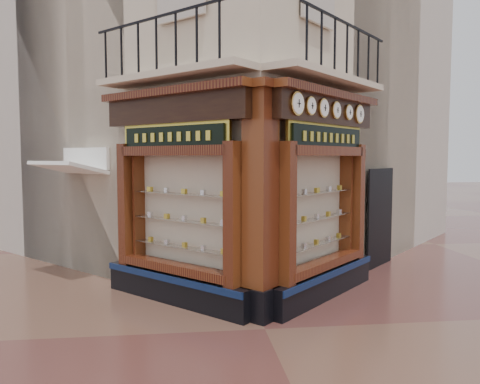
{
  "coord_description": "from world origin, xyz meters",
  "views": [
    {
      "loc": [
        -1.25,
        -7.15,
        2.74
      ],
      "look_at": [
        -0.16,
        2.0,
        2.04
      ],
      "focal_mm": 35.0,
      "sensor_mm": 36.0,
      "label": 1
    }
  ],
  "objects": [
    {
      "name": "corner_pilaster",
      "position": [
        0.0,
        0.5,
        1.95
      ],
      "size": [
        0.85,
        0.85,
        3.98
      ],
      "rotation": [
        0.0,
        0.0,
        0.79
      ],
      "color": "black",
      "rests_on": "ground"
    },
    {
      "name": "main_building",
      "position": [
        0.0,
        6.16,
        6.0
      ],
      "size": [
        11.31,
        11.31,
        12.0
      ],
      "primitive_type": "cube",
      "rotation": [
        0.0,
        0.0,
        0.79
      ],
      "color": "beige",
      "rests_on": "ground"
    },
    {
      "name": "awning",
      "position": [
        -3.82,
        3.62,
        0.0
      ],
      "size": [
        1.91,
        1.91,
        0.3
      ],
      "primitive_type": null,
      "rotation": [
        0.23,
        0.0,
        2.36
      ],
      "color": "white",
      "rests_on": "ground"
    },
    {
      "name": "signboard_right",
      "position": [
        1.46,
        1.51,
        3.1
      ],
      "size": [
        2.04,
        2.04,
        0.55
      ],
      "rotation": [
        0.0,
        0.0,
        0.79
      ],
      "color": "gold",
      "rests_on": "ground"
    },
    {
      "name": "shopfront_left",
      "position": [
        -1.41,
        1.57,
        1.98
      ],
      "size": [
        2.86,
        2.86,
        3.98
      ],
      "rotation": [
        0.0,
        0.0,
        2.36
      ],
      "color": "black",
      "rests_on": "ground"
    },
    {
      "name": "clock_c",
      "position": [
        1.26,
        1.16,
        3.62
      ],
      "size": [
        0.28,
        0.28,
        0.35
      ],
      "rotation": [
        0.0,
        0.0,
        0.79
      ],
      "color": "gold",
      "rests_on": "ground"
    },
    {
      "name": "balcony",
      "position": [
        0.0,
        1.49,
        4.22
      ],
      "size": [
        5.94,
        2.97,
        1.03
      ],
      "color": "beige",
      "rests_on": "ground"
    },
    {
      "name": "clock_f",
      "position": [
        2.36,
        2.25,
        3.62
      ],
      "size": [
        0.31,
        0.31,
        0.39
      ],
      "rotation": [
        0.0,
        0.0,
        0.79
      ],
      "color": "gold",
      "rests_on": "ground"
    },
    {
      "name": "neighbour_right",
      "position": [
        2.47,
        8.63,
        5.5
      ],
      "size": [
        11.31,
        11.31,
        11.0
      ],
      "primitive_type": "cube",
      "rotation": [
        0.0,
        0.0,
        0.79
      ],
      "color": "#B9AEA1",
      "rests_on": "ground"
    },
    {
      "name": "clock_d",
      "position": [
        1.62,
        1.51,
        3.62
      ],
      "size": [
        0.27,
        0.27,
        0.33
      ],
      "rotation": [
        0.0,
        0.0,
        0.79
      ],
      "color": "gold",
      "rests_on": "ground"
    },
    {
      "name": "ground",
      "position": [
        0.0,
        0.0,
        0.0
      ],
      "size": [
        80.0,
        80.0,
        0.0
      ],
      "primitive_type": "plane",
      "color": "#552D27",
      "rests_on": "ground"
    },
    {
      "name": "signboard_left",
      "position": [
        -1.46,
        1.51,
        3.1
      ],
      "size": [
        1.96,
        1.96,
        0.52
      ],
      "rotation": [
        0.0,
        0.0,
        2.36
      ],
      "color": "gold",
      "rests_on": "ground"
    },
    {
      "name": "clock_e",
      "position": [
        2.0,
        1.9,
        3.62
      ],
      "size": [
        0.25,
        0.25,
        0.31
      ],
      "rotation": [
        0.0,
        0.0,
        0.79
      ],
      "color": "gold",
      "rests_on": "ground"
    },
    {
      "name": "neighbour_left",
      "position": [
        -2.47,
        8.63,
        5.5
      ],
      "size": [
        11.31,
        11.31,
        11.0
      ],
      "primitive_type": "cube",
      "rotation": [
        0.0,
        0.0,
        0.79
      ],
      "color": "#B9AEA1",
      "rests_on": "ground"
    },
    {
      "name": "clock_a",
      "position": [
        0.62,
        0.51,
        3.62
      ],
      "size": [
        0.32,
        0.32,
        0.4
      ],
      "rotation": [
        0.0,
        0.0,
        0.79
      ],
      "color": "gold",
      "rests_on": "ground"
    },
    {
      "name": "clock_b",
      "position": [
        0.93,
        0.83,
        3.62
      ],
      "size": [
        0.26,
        0.26,
        0.32
      ],
      "rotation": [
        0.0,
        0.0,
        0.79
      ],
      "color": "gold",
      "rests_on": "ground"
    },
    {
      "name": "shopfront_right",
      "position": [
        1.41,
        1.57,
        1.98
      ],
      "size": [
        2.86,
        2.86,
        3.98
      ],
      "rotation": [
        0.0,
        0.0,
        0.79
      ],
      "color": "black",
      "rests_on": "ground"
    }
  ]
}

